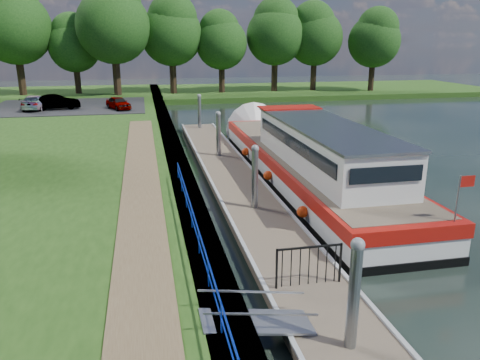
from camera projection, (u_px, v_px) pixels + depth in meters
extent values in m
plane|color=black|center=(340.00, 347.00, 10.77)|extent=(160.00, 160.00, 0.00)
cube|color=#473D2D|center=(178.00, 169.00, 24.24)|extent=(1.10, 90.00, 0.78)
cube|color=#214413|center=(267.00, 91.00, 61.79)|extent=(60.00, 18.00, 0.60)
cube|color=brown|center=(142.00, 210.00, 17.20)|extent=(1.60, 40.00, 0.05)
cube|color=black|center=(69.00, 106.00, 44.06)|extent=(14.00, 12.00, 0.06)
cube|color=#0C2DBF|center=(203.00, 245.00, 12.63)|extent=(0.04, 18.00, 0.04)
cube|color=#0C2DBF|center=(203.00, 257.00, 12.73)|extent=(0.03, 18.00, 0.03)
cylinder|color=#0C2DBF|center=(221.00, 318.00, 9.91)|extent=(0.04, 0.04, 0.72)
cylinder|color=#0C2DBF|center=(208.00, 274.00, 11.79)|extent=(0.04, 0.04, 0.72)
cylinder|color=#0C2DBF|center=(199.00, 242.00, 13.67)|extent=(0.04, 0.04, 0.72)
cylinder|color=#0C2DBF|center=(192.00, 217.00, 15.54)|extent=(0.04, 0.04, 0.72)
cylinder|color=#0C2DBF|center=(186.00, 198.00, 17.42)|extent=(0.04, 0.04, 0.72)
cylinder|color=#0C2DBF|center=(182.00, 183.00, 19.29)|extent=(0.04, 0.04, 0.72)
cylinder|color=#0C2DBF|center=(178.00, 170.00, 21.17)|extent=(0.04, 0.04, 0.72)
cube|color=brown|center=(233.00, 179.00, 22.89)|extent=(2.50, 30.00, 0.24)
cube|color=#9EA0A3|center=(324.00, 321.00, 11.69)|extent=(2.30, 5.00, 0.30)
cube|color=#9EA0A3|center=(252.00, 211.00, 19.20)|extent=(2.30, 5.00, 0.30)
cube|color=#9EA0A3|center=(220.00, 163.00, 26.70)|extent=(2.30, 5.00, 0.30)
cube|color=#9EA0A3|center=(203.00, 136.00, 34.21)|extent=(2.30, 5.00, 0.30)
cube|color=#9EA0A3|center=(257.00, 174.00, 23.07)|extent=(0.12, 30.00, 0.06)
cube|color=#9EA0A3|center=(209.00, 177.00, 22.61)|extent=(0.12, 30.00, 0.06)
cylinder|color=gray|center=(352.00, 318.00, 9.98)|extent=(0.26, 0.26, 3.40)
sphere|color=gray|center=(358.00, 245.00, 9.50)|extent=(0.30, 0.30, 0.30)
cylinder|color=gray|center=(255.00, 191.00, 18.43)|extent=(0.26, 0.26, 3.40)
sphere|color=gray|center=(255.00, 148.00, 17.94)|extent=(0.30, 0.30, 0.30)
cylinder|color=gray|center=(219.00, 143.00, 26.87)|extent=(0.26, 0.26, 3.40)
sphere|color=gray|center=(218.00, 114.00, 26.38)|extent=(0.30, 0.30, 0.30)
cylinder|color=gray|center=(200.00, 119.00, 35.32)|extent=(0.26, 0.26, 3.40)
sphere|color=gray|center=(199.00, 96.00, 34.83)|extent=(0.30, 0.30, 0.30)
cube|color=#A5A8AD|center=(257.00, 322.00, 10.71)|extent=(2.58, 1.00, 0.43)
cube|color=#A5A8AD|center=(262.00, 314.00, 10.12)|extent=(2.58, 0.04, 0.41)
cube|color=#A5A8AD|center=(252.00, 292.00, 11.02)|extent=(2.58, 0.04, 0.41)
cube|color=black|center=(277.00, 269.00, 12.38)|extent=(0.05, 0.05, 1.15)
cube|color=black|center=(340.00, 263.00, 12.73)|extent=(0.05, 0.05, 1.15)
cube|color=black|center=(310.00, 247.00, 12.40)|extent=(1.85, 0.05, 0.05)
cube|color=black|center=(282.00, 268.00, 12.41)|extent=(0.02, 0.02, 1.10)
cube|color=black|center=(291.00, 267.00, 12.46)|extent=(0.02, 0.02, 1.10)
cube|color=black|center=(300.00, 266.00, 12.50)|extent=(0.02, 0.02, 1.10)
cube|color=black|center=(309.00, 266.00, 12.55)|extent=(0.02, 0.02, 1.10)
cube|color=black|center=(318.00, 265.00, 12.60)|extent=(0.02, 0.02, 1.10)
cube|color=black|center=(326.00, 264.00, 12.65)|extent=(0.02, 0.02, 1.10)
cube|color=black|center=(335.00, 263.00, 12.70)|extent=(0.02, 0.02, 1.10)
cube|color=black|center=(303.00, 180.00, 23.64)|extent=(4.00, 20.00, 0.55)
cube|color=silver|center=(304.00, 168.00, 23.47)|extent=(3.96, 19.90, 0.65)
cube|color=#A3110B|center=(304.00, 157.00, 23.31)|extent=(4.04, 20.00, 0.48)
cube|color=brown|center=(304.00, 153.00, 23.24)|extent=(3.68, 19.20, 0.04)
cone|color=silver|center=(256.00, 132.00, 33.25)|extent=(4.00, 1.50, 4.00)
cube|color=silver|center=(324.00, 146.00, 20.64)|extent=(3.00, 11.00, 1.75)
cube|color=gray|center=(325.00, 125.00, 20.38)|extent=(3.10, 11.20, 0.10)
cube|color=black|center=(291.00, 142.00, 20.28)|extent=(0.04, 10.00, 0.55)
cube|color=black|center=(356.00, 139.00, 20.86)|extent=(0.04, 10.00, 0.55)
cube|color=black|center=(287.00, 120.00, 25.78)|extent=(2.60, 0.04, 0.55)
cube|color=black|center=(387.00, 175.00, 15.36)|extent=(2.60, 0.04, 0.55)
cube|color=#A3110B|center=(289.00, 108.00, 25.23)|extent=(3.20, 1.60, 0.06)
cylinder|color=gray|center=(458.00, 199.00, 14.22)|extent=(0.05, 0.05, 1.50)
cube|color=#A3110B|center=(467.00, 181.00, 14.11)|extent=(0.50, 0.02, 0.35)
sphere|color=#FF400E|center=(303.00, 212.00, 17.42)|extent=(0.44, 0.44, 0.44)
sphere|color=#FF400E|center=(268.00, 175.00, 22.11)|extent=(0.44, 0.44, 0.44)
sphere|color=#FF400E|center=(246.00, 152.00, 26.80)|extent=(0.44, 0.44, 0.44)
imported|color=#594C47|center=(343.00, 178.00, 15.86)|extent=(0.49, 0.68, 1.72)
cylinder|color=#332316|center=(21.00, 78.00, 52.92)|extent=(0.83, 0.83, 4.21)
sphere|color=#163A11|center=(15.00, 28.00, 51.38)|extent=(7.95, 7.95, 7.95)
sphere|color=#163A11|center=(10.00, 9.00, 50.86)|extent=(6.31, 6.31, 6.31)
cylinder|color=#332316|center=(78.00, 81.00, 54.72)|extent=(0.70, 0.70, 3.10)
sphere|color=#163A11|center=(74.00, 46.00, 53.58)|extent=(5.85, 5.85, 5.85)
sphere|color=#163A11|center=(72.00, 33.00, 53.29)|extent=(4.65, 4.65, 4.65)
cylinder|color=#332316|center=(117.00, 77.00, 53.09)|extent=(0.84, 0.84, 4.29)
sphere|color=#163A11|center=(113.00, 27.00, 51.51)|extent=(8.10, 8.10, 8.10)
sphere|color=#163A11|center=(112.00, 7.00, 51.08)|extent=(6.44, 6.44, 6.44)
cylinder|color=#332316|center=(173.00, 77.00, 56.28)|extent=(0.79, 0.79, 3.83)
sphere|color=#163A11|center=(171.00, 35.00, 54.87)|extent=(7.24, 7.24, 7.24)
sphere|color=#163A11|center=(173.00, 18.00, 54.18)|extent=(5.75, 5.75, 5.75)
cylinder|color=#332316|center=(222.00, 79.00, 57.25)|extent=(0.72, 0.72, 3.26)
sphere|color=#163A11|center=(221.00, 44.00, 56.05)|extent=(6.16, 6.16, 6.16)
sphere|color=#163A11|center=(219.00, 30.00, 55.81)|extent=(4.89, 4.89, 4.89)
cylinder|color=#332316|center=(274.00, 76.00, 58.76)|extent=(0.78, 0.78, 3.77)
sphere|color=#163A11|center=(275.00, 36.00, 57.37)|extent=(7.13, 7.13, 7.13)
sphere|color=#163A11|center=(276.00, 21.00, 57.11)|extent=(5.66, 5.66, 5.66)
cylinder|color=#332316|center=(313.00, 76.00, 59.79)|extent=(0.77, 0.77, 3.65)
sphere|color=#163A11|center=(315.00, 38.00, 58.45)|extent=(6.89, 6.89, 6.89)
sphere|color=#163A11|center=(313.00, 23.00, 57.90)|extent=(5.47, 5.47, 5.47)
cylinder|color=#332316|center=(371.00, 77.00, 59.43)|extent=(0.74, 0.74, 3.41)
sphere|color=#163A11|center=(374.00, 41.00, 58.18)|extent=(6.43, 6.43, 6.43)
sphere|color=#163A11|center=(378.00, 28.00, 57.56)|extent=(5.11, 5.11, 5.11)
imported|color=#999999|center=(118.00, 103.00, 41.86)|extent=(2.57, 3.55, 1.12)
imported|color=#999999|center=(57.00, 102.00, 41.73)|extent=(4.15, 2.02, 1.31)
imported|color=#999999|center=(35.00, 102.00, 41.68)|extent=(2.02, 4.40, 1.25)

